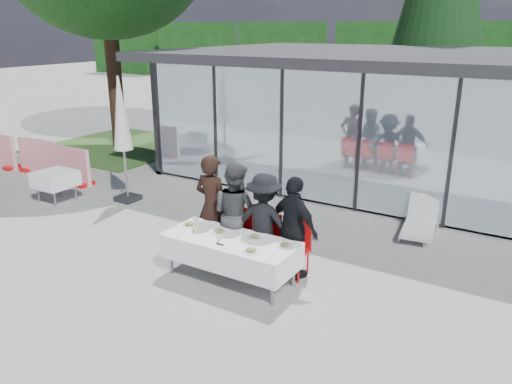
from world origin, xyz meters
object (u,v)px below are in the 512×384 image
(diner_chair_a, at_px, (216,226))
(juice_bottle, at_px, (195,229))
(market_umbrella, at_px, (121,122))
(diner_d, at_px, (294,228))
(lounger, at_px, (420,221))
(plate_extra, at_px, (251,251))
(spare_table_left, at_px, (55,179))
(folded_eyeglasses, at_px, (220,244))
(diner_chair_b, at_px, (239,231))
(plate_c, at_px, (255,237))
(dining_table, at_px, (230,250))
(diner_a, at_px, (212,206))
(plate_a, at_px, (189,224))
(diner_b, at_px, (235,213))
(diner_c, at_px, (264,222))
(plate_d, at_px, (285,245))
(diner_chair_c, at_px, (267,238))

(diner_chair_a, height_order, juice_bottle, diner_chair_a)
(juice_bottle, bearing_deg, market_umbrella, 150.53)
(diner_d, distance_m, lounger, 3.40)
(plate_extra, distance_m, market_umbrella, 5.62)
(spare_table_left, height_order, market_umbrella, market_umbrella)
(diner_d, distance_m, folded_eyeglasses, 1.26)
(diner_chair_b, relative_size, plate_c, 3.70)
(dining_table, relative_size, juice_bottle, 16.98)
(diner_a, distance_m, plate_a, 0.59)
(diner_a, bearing_deg, plate_extra, 148.14)
(diner_b, height_order, spare_table_left, diner_b)
(juice_bottle, bearing_deg, diner_c, 39.62)
(folded_eyeglasses, relative_size, spare_table_left, 0.16)
(dining_table, height_order, spare_table_left, dining_table)
(diner_a, xyz_separation_m, diner_c, (1.10, 0.00, -0.09))
(diner_d, height_order, market_umbrella, market_umbrella)
(folded_eyeglasses, bearing_deg, plate_d, 26.89)
(diner_a, distance_m, market_umbrella, 3.98)
(plate_extra, bearing_deg, diner_chair_b, 131.21)
(diner_b, height_order, juice_bottle, diner_b)
(diner_chair_a, xyz_separation_m, spare_table_left, (-5.03, 0.36, 0.02))
(dining_table, xyz_separation_m, diner_chair_c, (0.27, 0.75, -0.00))
(plate_d, height_order, market_umbrella, market_umbrella)
(diner_d, xyz_separation_m, plate_a, (-1.76, -0.55, -0.11))
(plate_d, distance_m, juice_bottle, 1.59)
(plate_a, height_order, plate_d, same)
(plate_c, xyz_separation_m, folded_eyeglasses, (-0.34, -0.51, -0.02))
(diner_d, xyz_separation_m, spare_table_left, (-6.70, 0.46, -0.33))
(plate_c, bearing_deg, spare_table_left, 171.84)
(diner_b, xyz_separation_m, juice_bottle, (-0.32, -0.75, -0.11))
(diner_chair_c, relative_size, plate_extra, 3.70)
(diner_chair_a, distance_m, diner_chair_c, 1.10)
(diner_c, distance_m, plate_extra, 0.96)
(dining_table, distance_m, juice_bottle, 0.70)
(spare_table_left, relative_size, market_umbrella, 0.29)
(diner_c, bearing_deg, diner_a, -6.59)
(diner_a, relative_size, plate_c, 7.29)
(diner_b, distance_m, plate_c, 0.80)
(diner_a, distance_m, plate_c, 1.26)
(diner_chair_b, xyz_separation_m, plate_extra, (0.89, -1.02, 0.24))
(diner_chair_a, relative_size, market_umbrella, 0.33)
(plate_a, relative_size, spare_table_left, 0.31)
(diner_chair_a, bearing_deg, market_umbrella, 160.43)
(diner_chair_b, height_order, plate_extra, diner_chair_b)
(plate_extra, relative_size, folded_eyeglasses, 1.88)
(spare_table_left, bearing_deg, folded_eyeglasses, -13.42)
(diner_chair_b, distance_m, market_umbrella, 4.52)
(diner_a, height_order, plate_d, diner_a)
(diner_chair_c, xyz_separation_m, diner_d, (0.57, -0.11, 0.35))
(diner_c, bearing_deg, diner_chair_a, -12.25)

